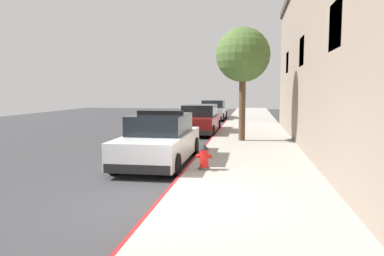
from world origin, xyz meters
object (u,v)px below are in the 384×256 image
at_px(parked_car_silver_ahead, 200,120).
at_px(fire_hydrant, 204,157).
at_px(street_tree, 243,56).
at_px(parked_car_dark_far, 214,110).
at_px(police_cruiser, 160,140).

xyz_separation_m(parked_car_silver_ahead, fire_hydrant, (1.48, -9.68, -0.24)).
xyz_separation_m(fire_hydrant, street_tree, (0.87, 6.18, 3.31)).
bearing_deg(parked_car_dark_far, parked_car_silver_ahead, -88.56).
xyz_separation_m(police_cruiser, street_tree, (2.46, 4.79, 3.06)).
relative_size(parked_car_silver_ahead, street_tree, 1.00).
bearing_deg(fire_hydrant, parked_car_dark_far, 95.09).
height_order(fire_hydrant, street_tree, street_tree).
bearing_deg(parked_car_dark_far, fire_hydrant, -84.91).
distance_m(police_cruiser, street_tree, 6.19).
xyz_separation_m(parked_car_silver_ahead, street_tree, (2.34, -3.50, 3.07)).
bearing_deg(police_cruiser, parked_car_silver_ahead, 89.17).
distance_m(parked_car_dark_far, fire_hydrant, 19.36).
relative_size(police_cruiser, parked_car_silver_ahead, 1.00).
relative_size(parked_car_dark_far, street_tree, 1.00).
bearing_deg(parked_car_silver_ahead, parked_car_dark_far, 91.44).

